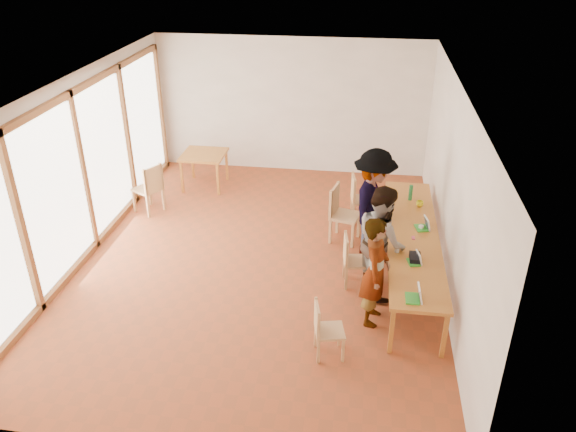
{
  "coord_description": "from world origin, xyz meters",
  "views": [
    {
      "loc": [
        1.64,
        -8.0,
        5.1
      ],
      "look_at": [
        0.56,
        -0.44,
        1.1
      ],
      "focal_mm": 35.0,
      "sensor_mm": 36.0,
      "label": 1
    }
  ],
  "objects": [
    {
      "name": "ground",
      "position": [
        0.0,
        0.0,
        0.0
      ],
      "size": [
        8.0,
        8.0,
        0.0
      ],
      "primitive_type": "plane",
      "color": "brown",
      "rests_on": "ground"
    },
    {
      "name": "wall_back",
      "position": [
        0.0,
        4.0,
        1.5
      ],
      "size": [
        6.0,
        0.1,
        3.0
      ],
      "primitive_type": "cube",
      "color": "white",
      "rests_on": "ground"
    },
    {
      "name": "wall_front",
      "position": [
        0.0,
        -4.0,
        1.5
      ],
      "size": [
        6.0,
        0.1,
        3.0
      ],
      "primitive_type": "cube",
      "color": "white",
      "rests_on": "ground"
    },
    {
      "name": "wall_right",
      "position": [
        3.0,
        0.0,
        1.5
      ],
      "size": [
        0.1,
        8.0,
        3.0
      ],
      "primitive_type": "cube",
      "color": "white",
      "rests_on": "ground"
    },
    {
      "name": "window_wall",
      "position": [
        -2.96,
        0.0,
        1.5
      ],
      "size": [
        0.1,
        8.0,
        3.0
      ],
      "primitive_type": "cube",
      "color": "white",
      "rests_on": "ground"
    },
    {
      "name": "ceiling",
      "position": [
        0.0,
        0.0,
        3.02
      ],
      "size": [
        6.0,
        8.0,
        0.04
      ],
      "primitive_type": "cube",
      "color": "white",
      "rests_on": "wall_back"
    },
    {
      "name": "communal_table",
      "position": [
        2.5,
        -0.12,
        0.7
      ],
      "size": [
        0.8,
        4.0,
        0.75
      ],
      "color": "#C1772B",
      "rests_on": "ground"
    },
    {
      "name": "side_table",
      "position": [
        -1.72,
        2.79,
        0.67
      ],
      "size": [
        0.9,
        0.9,
        0.75
      ],
      "rotation": [
        0.0,
        0.0,
        0.0
      ],
      "color": "#C1772B",
      "rests_on": "ground"
    },
    {
      "name": "chair_near",
      "position": [
        1.27,
        -2.23,
        0.49
      ],
      "size": [
        0.44,
        0.44,
        0.43
      ],
      "rotation": [
        0.0,
        0.0,
        0.21
      ],
      "color": "tan",
      "rests_on": "ground"
    },
    {
      "name": "chair_mid",
      "position": [
        1.56,
        -0.51,
        0.52
      ],
      "size": [
        0.45,
        0.45,
        0.46
      ],
      "rotation": [
        0.0,
        0.0,
        0.14
      ],
      "color": "tan",
      "rests_on": "ground"
    },
    {
      "name": "chair_far",
      "position": [
        1.29,
        0.88,
        0.63
      ],
      "size": [
        0.58,
        0.58,
        0.55
      ],
      "rotation": [
        0.0,
        0.0,
        -0.24
      ],
      "color": "tan",
      "rests_on": "ground"
    },
    {
      "name": "chair_empty",
      "position": [
        1.59,
        1.63,
        0.57
      ],
      "size": [
        0.5,
        0.5,
        0.5
      ],
      "rotation": [
        0.0,
        0.0,
        0.15
      ],
      "color": "tan",
      "rests_on": "ground"
    },
    {
      "name": "chair_spare",
      "position": [
        -2.4,
        1.42,
        0.61
      ],
      "size": [
        0.63,
        0.63,
        0.53
      ],
      "rotation": [
        0.0,
        0.0,
        2.65
      ],
      "color": "tan",
      "rests_on": "ground"
    },
    {
      "name": "person_near",
      "position": [
        1.91,
        -1.38,
        0.82
      ],
      "size": [
        0.47,
        0.65,
        1.64
      ],
      "primitive_type": "imported",
      "rotation": [
        0.0,
        0.0,
        1.44
      ],
      "color": "gray",
      "rests_on": "ground"
    },
    {
      "name": "person_mid",
      "position": [
        1.99,
        -0.63,
        0.89
      ],
      "size": [
        0.91,
        1.03,
        1.77
      ],
      "primitive_type": "imported",
      "rotation": [
        0.0,
        0.0,
        1.89
      ],
      "color": "gray",
      "rests_on": "ground"
    },
    {
      "name": "person_far",
      "position": [
        1.85,
        0.43,
        0.96
      ],
      "size": [
        0.92,
        1.35,
        1.92
      ],
      "primitive_type": "imported",
      "rotation": [
        0.0,
        0.0,
        1.39
      ],
      "color": "gray",
      "rests_on": "ground"
    },
    {
      "name": "laptop_near",
      "position": [
        2.44,
        -1.87,
        0.81
      ],
      "size": [
        0.22,
        0.26,
        0.21
      ],
      "rotation": [
        0.0,
        0.0,
        0.01
      ],
      "color": "green",
      "rests_on": "communal_table"
    },
    {
      "name": "laptop_mid",
      "position": [
        2.49,
        -0.96,
        0.8
      ],
      "size": [
        0.23,
        0.24,
        0.18
      ],
      "rotation": [
        0.0,
        0.0,
        0.23
      ],
      "color": "green",
      "rests_on": "communal_table"
    },
    {
      "name": "laptop_far",
      "position": [
        2.68,
        0.1,
        0.81
      ],
      "size": [
        0.26,
        0.28,
        0.2
      ],
      "rotation": [
        0.0,
        0.0,
        0.22
      ],
      "color": "green",
      "rests_on": "communal_table"
    },
    {
      "name": "yellow_mug",
      "position": [
        2.66,
        0.9,
        0.8
      ],
      "size": [
        0.16,
        0.16,
        0.1
      ],
      "primitive_type": "imported",
      "rotation": [
        0.0,
        0.0,
        -0.37
      ],
      "color": "yellow",
      "rests_on": "communal_table"
    },
    {
      "name": "green_bottle",
      "position": [
        2.51,
        1.14,
        0.89
      ],
      "size": [
        0.07,
        0.07,
        0.28
      ],
      "primitive_type": "cylinder",
      "color": "#21723A",
      "rests_on": "communal_table"
    },
    {
      "name": "clear_glass",
      "position": [
        2.23,
        -0.69,
        0.8
      ],
      "size": [
        0.07,
        0.07,
        0.09
      ],
      "primitive_type": "cylinder",
      "color": "silver",
      "rests_on": "communal_table"
    },
    {
      "name": "condiment_cup",
      "position": [
        2.63,
        0.08,
        0.78
      ],
      "size": [
        0.08,
        0.08,
        0.06
      ],
      "primitive_type": "cylinder",
      "color": "white",
      "rests_on": "communal_table"
    },
    {
      "name": "pink_phone",
      "position": [
        2.5,
        -0.24,
        0.76
      ],
      "size": [
        0.05,
        0.1,
        0.01
      ],
      "primitive_type": "cube",
      "color": "#CE3F5E",
      "rests_on": "communal_table"
    },
    {
      "name": "black_pouch",
      "position": [
        2.48,
        -0.9,
        0.8
      ],
      "size": [
        0.16,
        0.26,
        0.09
      ],
      "primitive_type": "cube",
      "color": "black",
      "rests_on": "communal_table"
    }
  ]
}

